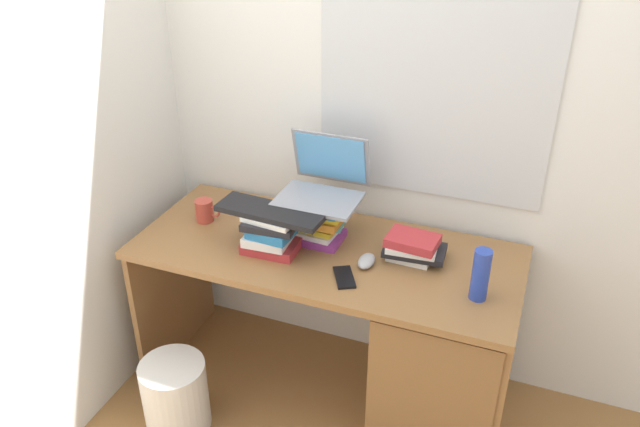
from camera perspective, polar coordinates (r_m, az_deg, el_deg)
The scene contains 14 objects.
ground_plane at distance 2.93m, azimuth 0.46°, elevation -15.29°, with size 6.00×6.00×0.00m, color olive.
wall_back at distance 2.55m, azimuth 3.64°, elevation 11.93°, with size 6.00×0.06×2.60m.
wall_left at distance 2.65m, azimuth -17.77°, elevation 11.26°, with size 0.05×6.00×2.60m, color silver.
desk at distance 2.57m, azimuth 8.56°, elevation -11.36°, with size 1.52×0.64×0.72m.
book_stack_tall at distance 2.50m, azimuth -0.14°, elevation -0.56°, with size 0.23×0.20×0.17m.
book_stack_keyboard_riser at distance 2.44m, azimuth -4.36°, elevation -1.64°, with size 0.22×0.20×0.16m.
book_stack_side at distance 2.42m, azimuth 8.38°, elevation -3.02°, with size 0.24×0.17×0.11m.
laptop at distance 2.49m, azimuth 0.32°, elevation 2.87°, with size 0.32×0.30×0.24m.
keyboard at distance 2.39m, azimuth -4.49°, elevation 0.17°, with size 0.42×0.14×0.02m, color black.
computer_mouse at distance 2.38m, azimuth 4.22°, elevation -4.30°, with size 0.06×0.10×0.04m, color #A5A8AD.
mug at distance 2.69m, azimuth -10.37°, elevation 0.26°, with size 0.11×0.08×0.09m.
water_bottle at distance 2.23m, azimuth 14.30°, elevation -5.39°, with size 0.06×0.06×0.19m, color #263FA5.
cell_phone at distance 2.31m, azimuth 2.21°, elevation -5.78°, with size 0.07×0.14×0.01m, color black.
wastebasket at distance 2.73m, azimuth -12.93°, elevation -15.74°, with size 0.27×0.27×0.32m, color silver.
Camera 1 is at (0.74, -1.96, 2.05)m, focal length 35.42 mm.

